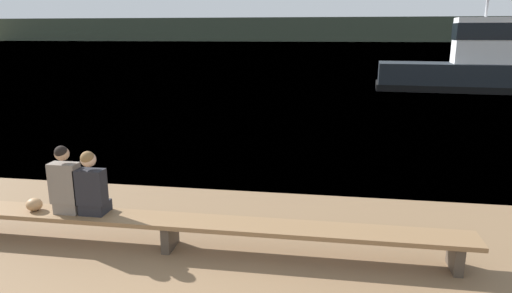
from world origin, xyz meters
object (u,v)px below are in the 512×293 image
Objects in this scene: person_right at (91,186)px; shopping_bag at (34,204)px; bench_main at (169,224)px; tugboat_red at (479,68)px; person_left at (66,183)px.

person_right is 4.09× the size of shopping_bag.
tugboat_red is (9.95, 20.02, 0.81)m from bench_main.
bench_main is 1.63m from person_left.
shopping_bag is at bearing 153.78° from tugboat_red.
person_left is 4.36× the size of shopping_bag.
bench_main is 1.25m from person_right.
person_left is at bearing -179.86° from bench_main.
person_left reaches higher than shopping_bag.
shopping_bag is (-0.54, -0.01, -0.35)m from person_left.
person_right reaches higher than shopping_bag.
person_left is at bearing -179.93° from person_right.
person_left is 0.10× the size of tugboat_red.
bench_main is at bearing 0.47° from shopping_bag.
tugboat_red is (12.03, 20.04, 0.65)m from shopping_bag.
bench_main is 2.09m from shopping_bag.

